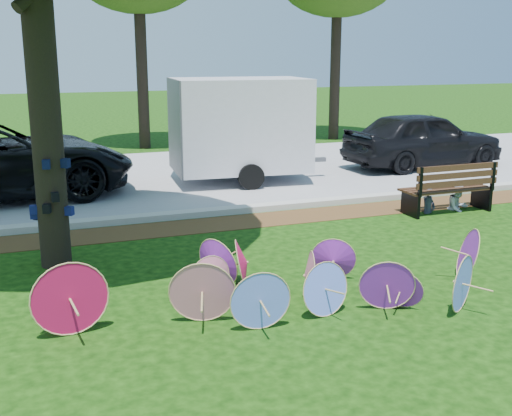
{
  "coord_description": "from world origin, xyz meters",
  "views": [
    {
      "loc": [
        -2.61,
        -6.4,
        3.1
      ],
      "look_at": [
        0.5,
        2.0,
        0.9
      ],
      "focal_mm": 45.0,
      "sensor_mm": 36.0,
      "label": 1
    }
  ],
  "objects": [
    {
      "name": "parasol_pile",
      "position": [
        0.16,
        0.5,
        0.36
      ],
      "size": [
        6.08,
        2.4,
        0.88
      ],
      "color": "purple",
      "rests_on": "ground"
    },
    {
      "name": "person_right",
      "position": [
        5.52,
        3.91,
        0.53
      ],
      "size": [
        0.58,
        0.48,
        1.07
      ],
      "primitive_type": "imported",
      "rotation": [
        0.0,
        0.0,
        0.16
      ],
      "color": "silver",
      "rests_on": "ground"
    },
    {
      "name": "park_bench",
      "position": [
        5.17,
        3.86,
        0.49
      ],
      "size": [
        1.89,
        0.73,
        0.98
      ],
      "primitive_type": null,
      "rotation": [
        0.0,
        0.0,
        0.01
      ],
      "color": "black",
      "rests_on": "ground"
    },
    {
      "name": "curb",
      "position": [
        0.0,
        5.2,
        0.06
      ],
      "size": [
        90.0,
        0.3,
        0.12
      ],
      "primitive_type": "cube",
      "color": "#B7B5AD",
      "rests_on": "ground"
    },
    {
      "name": "mulch_strip",
      "position": [
        0.0,
        4.5,
        0.01
      ],
      "size": [
        90.0,
        1.0,
        0.01
      ],
      "primitive_type": "cube",
      "color": "#472D16",
      "rests_on": "ground"
    },
    {
      "name": "dark_pickup",
      "position": [
        7.69,
        8.29,
        0.76
      ],
      "size": [
        4.57,
        2.08,
        1.52
      ],
      "primitive_type": "imported",
      "rotation": [
        0.0,
        0.0,
        1.64
      ],
      "color": "black",
      "rests_on": "ground"
    },
    {
      "name": "person_left",
      "position": [
        4.82,
        3.91,
        0.5
      ],
      "size": [
        0.43,
        0.36,
        1.0
      ],
      "primitive_type": "imported",
      "rotation": [
        0.0,
        0.0,
        0.41
      ],
      "color": "#373A4C",
      "rests_on": "ground"
    },
    {
      "name": "ground",
      "position": [
        0.0,
        0.0,
        0.0
      ],
      "size": [
        90.0,
        90.0,
        0.0
      ],
      "primitive_type": "plane",
      "color": "black",
      "rests_on": "ground"
    },
    {
      "name": "street",
      "position": [
        0.0,
        9.35,
        0.01
      ],
      "size": [
        90.0,
        8.0,
        0.01
      ],
      "primitive_type": "cube",
      "color": "gray",
      "rests_on": "ground"
    },
    {
      "name": "cargo_trailer",
      "position": [
        2.36,
        8.11,
        1.39
      ],
      "size": [
        3.25,
        2.22,
        2.77
      ],
      "primitive_type": "cube",
      "rotation": [
        0.0,
        0.0,
        -0.08
      ],
      "color": "silver",
      "rests_on": "ground"
    }
  ]
}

